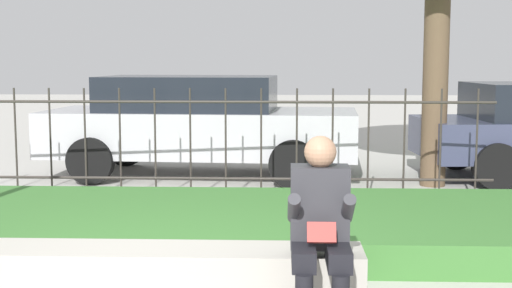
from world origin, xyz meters
name	(u,v)px	position (x,y,z in m)	size (l,w,h in m)	color
stone_bench	(151,282)	(0.01, 0.00, 0.20)	(2.93, 0.47, 0.44)	#ADA89E
person_seated_reader	(320,225)	(1.16, -0.27, 0.67)	(0.42, 0.73, 1.24)	black
grass_berm	(188,225)	(0.00, 1.94, 0.14)	(8.92, 2.48, 0.29)	#3D7533
iron_fence	(208,142)	(0.00, 3.84, 0.72)	(6.92, 0.03, 1.38)	#332D28
car_parked_center	(198,123)	(-0.34, 5.72, 0.79)	(4.65, 2.17, 1.48)	#B7B7BC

